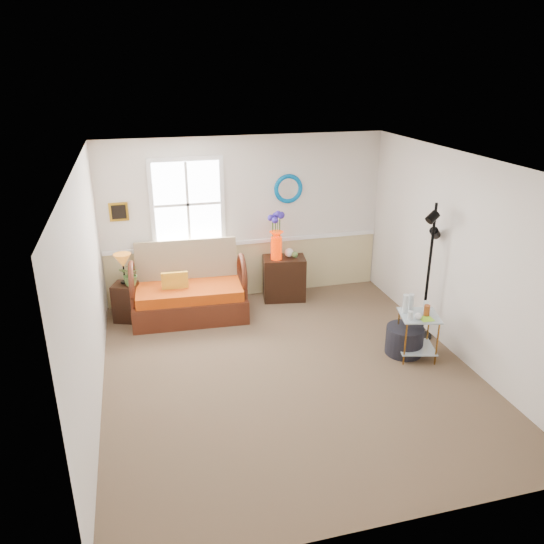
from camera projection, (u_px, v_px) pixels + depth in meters
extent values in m
cube|color=brown|center=(289.00, 371.00, 6.65)|extent=(4.50, 5.00, 0.01)
cube|color=white|center=(292.00, 163.00, 5.70)|extent=(4.50, 5.00, 0.01)
cube|color=silver|center=(245.00, 219.00, 8.42)|extent=(4.50, 0.01, 2.60)
cube|color=silver|center=(387.00, 396.00, 3.92)|extent=(4.50, 0.01, 2.60)
cube|color=silver|center=(88.00, 295.00, 5.64)|extent=(0.01, 5.00, 2.60)
cube|color=silver|center=(460.00, 258.00, 6.71)|extent=(0.01, 5.00, 2.60)
cube|color=#C9B981|center=(247.00, 269.00, 8.71)|extent=(4.46, 0.02, 0.90)
cube|color=white|center=(246.00, 242.00, 8.53)|extent=(4.46, 0.04, 0.06)
cube|color=gold|center=(119.00, 212.00, 7.86)|extent=(0.28, 0.03, 0.28)
torus|color=#0083C4|center=(288.00, 189.00, 8.41)|extent=(0.47, 0.07, 0.47)
imported|color=#53783A|center=(131.00, 277.00, 7.70)|extent=(0.41, 0.43, 0.27)
cylinder|color=black|center=(404.00, 340.00, 7.00)|extent=(0.51, 0.51, 0.38)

